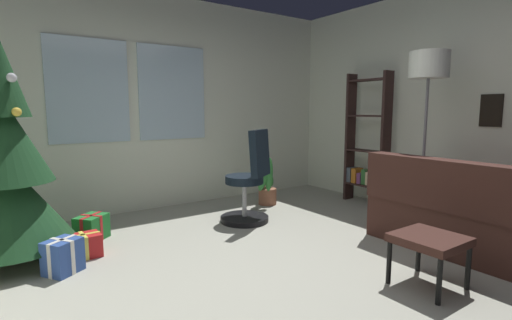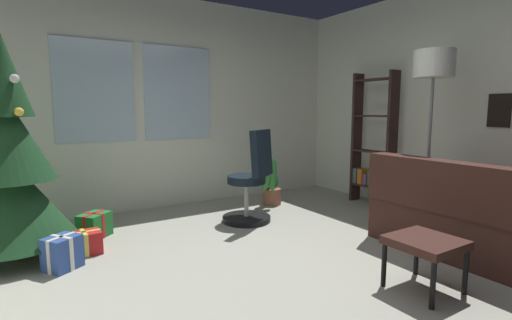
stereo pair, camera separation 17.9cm
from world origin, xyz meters
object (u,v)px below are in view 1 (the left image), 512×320
object	(u,v)px
holiday_tree	(6,169)
floor_lamp	(428,75)
gift_box_red	(83,246)
potted_plant	(266,186)
footstool	(429,243)
office_chair	(249,186)
gift_box_green	(92,228)
bookshelf	(366,148)
couch	(495,220)
gift_box_blue	(63,256)

from	to	relation	value
holiday_tree	floor_lamp	bearing A→B (deg)	-20.23
gift_box_red	potted_plant	xyz separation A→B (m)	(2.41, 0.55, 0.16)
footstool	potted_plant	size ratio (longest dim) A/B	0.67
gift_box_red	office_chair	world-z (taller)	office_chair
potted_plant	office_chair	bearing A→B (deg)	-140.79
gift_box_green	bookshelf	xyz separation A→B (m)	(3.46, -0.56, 0.64)
couch	bookshelf	bearing A→B (deg)	74.03
gift_box_blue	bookshelf	bearing A→B (deg)	1.98
gift_box_green	gift_box_red	bearing A→B (deg)	-110.09
footstool	office_chair	bearing A→B (deg)	94.77
holiday_tree	floor_lamp	distance (m)	4.11
couch	gift_box_blue	bearing A→B (deg)	151.68
footstool	holiday_tree	bearing A→B (deg)	137.65
footstool	floor_lamp	size ratio (longest dim) A/B	0.24
gift_box_green	couch	bearing A→B (deg)	-40.12
office_chair	gift_box_red	bearing A→B (deg)	-178.79
gift_box_green	floor_lamp	distance (m)	3.82
holiday_tree	potted_plant	world-z (taller)	holiday_tree
floor_lamp	potted_plant	distance (m)	2.38
office_chair	gift_box_blue	bearing A→B (deg)	-171.51
office_chair	floor_lamp	size ratio (longest dim) A/B	0.56
bookshelf	potted_plant	xyz separation A→B (m)	(-1.21, 0.68, -0.50)
couch	gift_box_blue	distance (m)	3.73
gift_box_green	office_chair	distance (m)	1.70
gift_box_blue	gift_box_green	bearing A→B (deg)	62.70
gift_box_red	floor_lamp	xyz separation A→B (m)	(3.26, -1.19, 1.55)
couch	gift_box_green	xyz separation A→B (m)	(-2.92, 2.46, -0.18)
footstool	office_chair	size ratio (longest dim) A/B	0.42
gift_box_green	potted_plant	distance (m)	2.26
gift_box_red	floor_lamp	bearing A→B (deg)	-20.02
couch	potted_plant	world-z (taller)	couch
floor_lamp	potted_plant	world-z (taller)	floor_lamp
gift_box_red	office_chair	distance (m)	1.81
footstool	gift_box_red	bearing A→B (deg)	133.67
potted_plant	holiday_tree	bearing A→B (deg)	-173.24
couch	holiday_tree	world-z (taller)	holiday_tree
office_chair	bookshelf	bearing A→B (deg)	-5.11
gift_box_red	bookshelf	size ratio (longest dim) A/B	0.16
footstool	potted_plant	distance (m)	2.64
footstool	gift_box_green	bearing A→B (deg)	125.90
holiday_tree	gift_box_red	bearing A→B (deg)	-21.56
potted_plant	gift_box_green	bearing A→B (deg)	-177.05
office_chair	couch	bearing A→B (deg)	-57.92
holiday_tree	gift_box_red	distance (m)	0.90
couch	potted_plant	bearing A→B (deg)	104.44
gift_box_green	floor_lamp	bearing A→B (deg)	-27.62
holiday_tree	bookshelf	size ratio (longest dim) A/B	1.35
holiday_tree	gift_box_blue	bearing A→B (deg)	-55.59
couch	gift_box_green	world-z (taller)	couch
footstool	gift_box_green	xyz separation A→B (m)	(-1.80, 2.49, -0.21)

